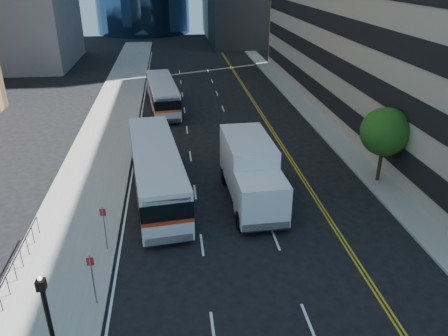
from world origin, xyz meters
name	(u,v)px	position (x,y,z in m)	size (l,w,h in m)	color
ground	(275,263)	(0.00, 0.00, 0.00)	(160.00, 160.00, 0.00)	black
sidewalk_west	(114,115)	(-10.50, 25.00, 0.07)	(5.00, 90.00, 0.15)	gray
sidewalk_east	(305,108)	(9.00, 25.00, 0.07)	(2.00, 90.00, 0.15)	gray
street_tree	(385,132)	(9.00, 8.00, 3.64)	(3.20, 3.20, 5.10)	#332114
lamp_post	(51,328)	(-9.00, -6.00, 2.72)	(0.28, 0.28, 4.56)	black
bus_front	(156,170)	(-5.91, 7.99, 1.76)	(4.12, 12.75, 3.23)	silver
bus_rear	(163,94)	(-5.64, 26.63, 1.58)	(3.52, 11.38, 2.89)	silver
box_truck	(251,172)	(-0.11, 6.45, 2.02)	(3.03, 8.08, 3.83)	white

